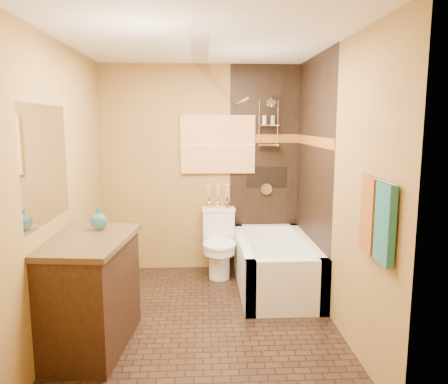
{
  "coord_description": "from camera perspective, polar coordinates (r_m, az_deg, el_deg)",
  "views": [
    {
      "loc": [
        0.0,
        -3.82,
        1.82
      ],
      "look_at": [
        0.22,
        0.4,
        1.14
      ],
      "focal_mm": 35.0,
      "sensor_mm": 36.0,
      "label": 1
    }
  ],
  "objects": [
    {
      "name": "alcove_tile_right",
      "position": [
        4.75,
        11.52,
        2.08
      ],
      "size": [
        0.01,
        1.5,
        2.5
      ],
      "primitive_type": "cube",
      "color": "black",
      "rests_on": "wall_right"
    },
    {
      "name": "alcove_niche",
      "position": [
        5.4,
        5.57,
        1.98
      ],
      "size": [
        0.5,
        0.01,
        0.25
      ],
      "primitive_type": "cube",
      "color": "black",
      "rests_on": "alcove_tile_back"
    },
    {
      "name": "mosaic_band_back",
      "position": [
        5.36,
        5.39,
        6.97
      ],
      "size": [
        0.85,
        0.01,
        0.1
      ],
      "primitive_type": "cube",
      "color": "brown",
      "rests_on": "alcove_tile_back"
    },
    {
      "name": "towel_rust",
      "position": [
        3.19,
        18.46,
        -2.89
      ],
      "size": [
        0.05,
        0.22,
        0.52
      ],
      "primitive_type": "cube",
      "color": "#95511B",
      "rests_on": "towel_bar"
    },
    {
      "name": "mosaic_band_right",
      "position": [
        4.72,
        11.55,
        6.54
      ],
      "size": [
        0.01,
        1.5,
        0.1
      ],
      "primitive_type": "cube",
      "color": "brown",
      "rests_on": "alcove_tile_right"
    },
    {
      "name": "alcove_tile_back",
      "position": [
        5.39,
        5.31,
        3.04
      ],
      "size": [
        0.85,
        0.01,
        2.5
      ],
      "primitive_type": "cube",
      "color": "black",
      "rests_on": "wall_back"
    },
    {
      "name": "teal_bottle",
      "position": [
        3.85,
        -16.06,
        -3.4
      ],
      "size": [
        0.19,
        0.19,
        0.23
      ],
      "primitive_type": null,
      "rotation": [
        0.0,
        0.0,
        0.42
      ],
      "color": "#256671",
      "rests_on": "vanity"
    },
    {
      "name": "toilet",
      "position": [
        5.23,
        -0.68,
        -6.62
      ],
      "size": [
        0.41,
        0.6,
        0.79
      ],
      "rotation": [
        0.0,
        0.0,
        0.07
      ],
      "color": "white",
      "rests_on": "floor"
    },
    {
      "name": "curtain_rod",
      "position": [
        4.59,
        2.07,
        11.64
      ],
      "size": [
        0.03,
        1.55,
        0.03
      ],
      "primitive_type": "cylinder",
      "rotation": [
        1.57,
        0.0,
        0.0
      ],
      "color": "silver",
      "rests_on": "wall_back"
    },
    {
      "name": "vanity_mirror",
      "position": [
        3.61,
        -22.22,
        3.4
      ],
      "size": [
        0.01,
        1.0,
        0.9
      ],
      "primitive_type": "cube",
      "color": "white",
      "rests_on": "wall_left"
    },
    {
      "name": "towel_teal",
      "position": [
        2.95,
        20.28,
        -3.92
      ],
      "size": [
        0.05,
        0.22,
        0.52
      ],
      "primitive_type": "cube",
      "color": "#1C5E59",
      "rests_on": "towel_bar"
    },
    {
      "name": "ceiling",
      "position": [
        3.88,
        -3.1,
        19.24
      ],
      "size": [
        3.0,
        3.0,
        0.0
      ],
      "primitive_type": "plane",
      "color": "silver",
      "rests_on": "wall_back"
    },
    {
      "name": "wall_left",
      "position": [
        4.04,
        -20.21,
        0.49
      ],
      "size": [
        0.02,
        3.0,
        2.5
      ],
      "primitive_type": "cube",
      "color": "#AA7D41",
      "rests_on": "floor"
    },
    {
      "name": "bathtub",
      "position": [
        4.91,
        6.68,
        -9.94
      ],
      "size": [
        0.8,
        1.5,
        0.55
      ],
      "color": "white",
      "rests_on": "floor"
    },
    {
      "name": "vanity",
      "position": [
        3.77,
        -17.38,
        -12.44
      ],
      "size": [
        0.74,
        1.09,
        0.91
      ],
      "rotation": [
        0.0,
        0.0,
        -0.11
      ],
      "color": "black",
      "rests_on": "floor"
    },
    {
      "name": "bud_vases",
      "position": [
        5.29,
        -0.76,
        -0.42
      ],
      "size": [
        0.29,
        0.06,
        0.28
      ],
      "color": "gold",
      "rests_on": "toilet"
    },
    {
      "name": "sunset_painting",
      "position": [
        5.3,
        -0.81,
        6.23
      ],
      "size": [
        0.9,
        0.04,
        0.7
      ],
      "primitive_type": "cube",
      "color": "orange",
      "rests_on": "wall_back"
    },
    {
      "name": "wall_front",
      "position": [
        2.39,
        -2.91,
        -4.63
      ],
      "size": [
        2.4,
        0.02,
        2.5
      ],
      "primitive_type": "cube",
      "color": "#AA7D41",
      "rests_on": "floor"
    },
    {
      "name": "floor",
      "position": [
        4.23,
        -2.8,
        -16.34
      ],
      "size": [
        3.0,
        3.0,
        0.0
      ],
      "primitive_type": "plane",
      "color": "black",
      "rests_on": "ground"
    },
    {
      "name": "wall_right",
      "position": [
        4.04,
        14.32,
        0.77
      ],
      "size": [
        0.02,
        3.0,
        2.5
      ],
      "primitive_type": "cube",
      "color": "#AA7D41",
      "rests_on": "floor"
    },
    {
      "name": "shower_fixtures",
      "position": [
        5.26,
        5.82,
        7.42
      ],
      "size": [
        0.24,
        0.33,
        1.16
      ],
      "color": "silver",
      "rests_on": "floor"
    },
    {
      "name": "towel_bar",
      "position": [
        3.02,
        19.43,
        1.62
      ],
      "size": [
        0.02,
        0.55,
        0.02
      ],
      "primitive_type": "cylinder",
      "rotation": [
        1.57,
        0.0,
        0.0
      ],
      "color": "silver",
      "rests_on": "wall_right"
    },
    {
      "name": "wall_back",
      "position": [
        5.35,
        -2.96,
        3.02
      ],
      "size": [
        2.4,
        0.02,
        2.5
      ],
      "primitive_type": "cube",
      "color": "#AA7D41",
      "rests_on": "floor"
    }
  ]
}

